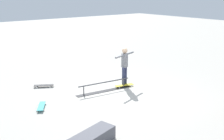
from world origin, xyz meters
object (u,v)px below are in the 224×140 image
at_px(grind_rail, 104,87).
at_px(loose_skateboard_black, 44,85).
at_px(skater_main, 125,64).
at_px(skateboard_main, 124,85).
at_px(loose_skateboard_teal, 41,106).

xyz_separation_m(grind_rail, loose_skateboard_black, (1.69, -1.98, -0.10)).
height_order(skater_main, skateboard_main, skater_main).
relative_size(skateboard_main, loose_skateboard_black, 1.04).
height_order(grind_rail, skateboard_main, grind_rail).
relative_size(skater_main, loose_skateboard_teal, 2.09).
bearing_deg(grind_rail, loose_skateboard_black, -41.40).
distance_m(grind_rail, loose_skateboard_teal, 2.70).
distance_m(grind_rail, loose_skateboard_black, 2.61).
distance_m(skater_main, skateboard_main, 0.89).
bearing_deg(skater_main, loose_skateboard_teal, 163.89).
bearing_deg(skater_main, loose_skateboard_black, 128.17).
bearing_deg(loose_skateboard_teal, grind_rail, 121.64).
xyz_separation_m(skater_main, loose_skateboard_teal, (3.77, -0.01, -0.88)).
bearing_deg(loose_skateboard_teal, loose_skateboard_black, -175.36).
xyz_separation_m(grind_rail, skateboard_main, (-0.98, 0.09, -0.10)).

